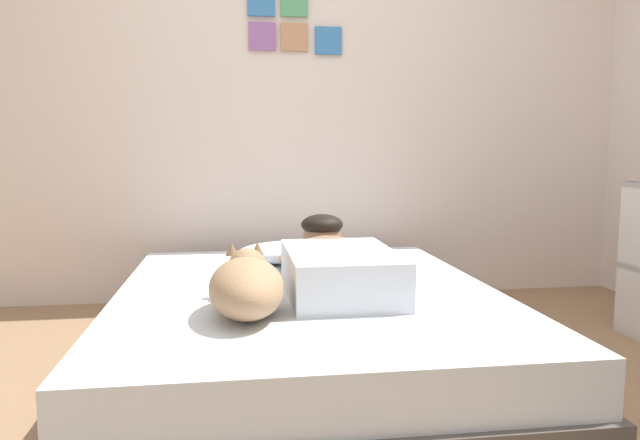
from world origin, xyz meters
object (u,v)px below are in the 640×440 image
object	(u,v)px
pillow	(288,252)
cell_phone	(307,278)
coffee_cup	(320,261)
person_lying	(335,262)
bed	(307,326)
dog	(247,285)

from	to	relation	value
pillow	cell_phone	distance (m)	0.41
coffee_cup	cell_phone	bearing A→B (deg)	-111.45
person_lying	coffee_cup	xyz separation A→B (m)	(-0.00, 0.40, -0.07)
bed	pillow	distance (m)	0.61
person_lying	dog	distance (m)	0.52
person_lying	dog	xyz separation A→B (m)	(-0.37, -0.35, -0.00)
bed	pillow	bearing A→B (deg)	92.47
pillow	cell_phone	world-z (taller)	pillow
person_lying	bed	bearing A→B (deg)	-178.84
pillow	dog	xyz separation A→B (m)	(-0.23, -0.92, 0.05)
pillow	coffee_cup	bearing A→B (deg)	-48.73
dog	cell_phone	xyz separation A→B (m)	(0.28, 0.52, -0.10)
bed	coffee_cup	world-z (taller)	coffee_cup
pillow	person_lying	distance (m)	0.59
bed	cell_phone	size ratio (longest dim) A/B	14.27
bed	person_lying	size ratio (longest dim) A/B	2.17
bed	dog	distance (m)	0.51
bed	pillow	size ratio (longest dim) A/B	3.84
bed	coffee_cup	size ratio (longest dim) A/B	15.98
pillow	bed	bearing A→B (deg)	-87.53
dog	cell_phone	size ratio (longest dim) A/B	4.11
person_lying	dog	bearing A→B (deg)	-136.57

